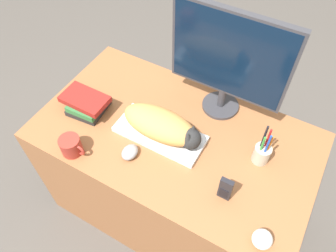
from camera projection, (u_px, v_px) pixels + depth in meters
desk at (174, 175)px, 1.80m from camera, size 1.29×0.73×0.75m
keyboard at (160, 134)px, 1.49m from camera, size 0.41×0.18×0.02m
cat at (163, 126)px, 1.43m from camera, size 0.38×0.16×0.12m
monitor at (229, 59)px, 1.37m from camera, size 0.53×0.18×0.53m
computer_mouse at (130, 152)px, 1.42m from camera, size 0.07×0.08×0.04m
coffee_mug at (71, 146)px, 1.41m from camera, size 0.12×0.09×0.09m
pen_cup at (262, 153)px, 1.38m from camera, size 0.07×0.07×0.22m
baseball at (262, 239)px, 1.17m from camera, size 0.07×0.07×0.07m
phone at (225, 189)px, 1.26m from camera, size 0.05×0.02×0.12m
book_stack at (87, 103)px, 1.56m from camera, size 0.22×0.18×0.09m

